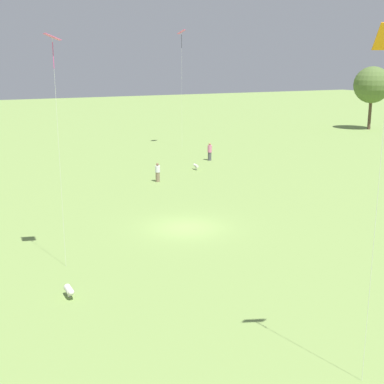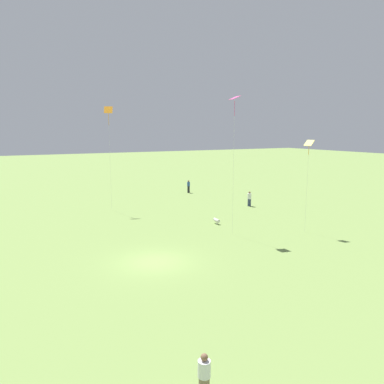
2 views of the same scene
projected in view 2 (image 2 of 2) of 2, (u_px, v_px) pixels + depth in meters
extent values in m
plane|color=#7A994C|center=(155.00, 262.00, 24.57)|extent=(240.00, 240.00, 0.00)
cylinder|color=white|center=(204.00, 369.00, 11.80)|extent=(0.55, 0.55, 0.55)
sphere|color=brown|center=(204.00, 357.00, 11.74)|extent=(0.24, 0.24, 0.24)
cylinder|color=#333D5B|center=(249.00, 203.00, 42.59)|extent=(0.53, 0.53, 0.83)
cylinder|color=white|center=(249.00, 196.00, 42.47)|extent=(0.62, 0.62, 0.63)
sphere|color=brown|center=(250.00, 192.00, 42.40)|extent=(0.24, 0.24, 0.24)
cylinder|color=#232328|center=(189.00, 189.00, 51.72)|extent=(0.38, 0.38, 0.94)
cylinder|color=#2D5193|center=(189.00, 184.00, 51.60)|extent=(0.45, 0.45, 0.57)
sphere|color=brown|center=(189.00, 181.00, 51.53)|extent=(0.24, 0.24, 0.24)
cube|color=yellow|center=(309.00, 143.00, 30.65)|extent=(0.78, 0.67, 0.47)
cylinder|color=orange|center=(309.00, 150.00, 30.75)|extent=(0.04, 0.04, 0.79)
cylinder|color=silver|center=(307.00, 188.00, 31.27)|extent=(0.01, 0.01, 7.52)
cube|color=#E54C99|center=(235.00, 98.00, 29.18)|extent=(0.82, 0.77, 0.32)
cylinder|color=#E54C99|center=(235.00, 108.00, 29.32)|extent=(0.04, 0.04, 1.16)
cylinder|color=silver|center=(233.00, 168.00, 30.08)|extent=(0.01, 0.01, 11.05)
cube|color=orange|center=(108.00, 110.00, 38.69)|extent=(0.80, 0.99, 0.72)
cylinder|color=orange|center=(109.00, 119.00, 38.84)|extent=(0.04, 0.04, 1.34)
cylinder|color=silver|center=(110.00, 161.00, 39.56)|extent=(0.01, 0.01, 10.64)
cylinder|color=silver|center=(217.00, 221.00, 34.43)|extent=(0.63, 0.30, 0.30)
sphere|color=silver|center=(215.00, 219.00, 34.78)|extent=(0.27, 0.27, 0.27)
cylinder|color=silver|center=(217.00, 223.00, 34.47)|extent=(0.14, 0.14, 0.18)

